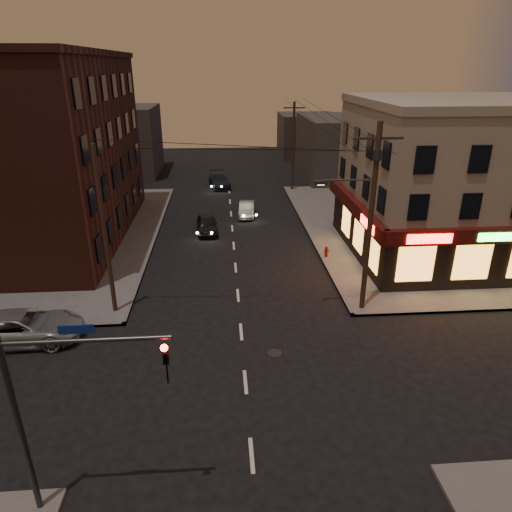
{
  "coord_description": "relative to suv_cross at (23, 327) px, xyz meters",
  "views": [
    {
      "loc": [
        -0.76,
        -15.96,
        12.62
      ],
      "look_at": [
        0.94,
        6.33,
        3.2
      ],
      "focal_mm": 32.0,
      "sensor_mm": 36.0,
      "label": 1
    }
  ],
  "objects": [
    {
      "name": "utility_pole_far",
      "position": [
        17.46,
        28.0,
        3.87
      ],
      "size": [
        0.26,
        0.26,
        9.0
      ],
      "primitive_type": "cylinder",
      "color": "#382619",
      "rests_on": "sidewalk_ne"
    },
    {
      "name": "fire_hydrant",
      "position": [
        17.06,
        9.07,
        -0.21
      ],
      "size": [
        0.33,
        0.33,
        0.77
      ],
      "rotation": [
        0.0,
        0.0,
        0.03
      ],
      "color": "maroon",
      "rests_on": "sidewalk_ne"
    },
    {
      "name": "utility_pole_west",
      "position": [
        3.86,
        2.5,
        3.87
      ],
      "size": [
        0.24,
        0.24,
        9.0
      ],
      "primitive_type": "cylinder",
      "color": "#382619",
      "rests_on": "sidewalk_nw"
    },
    {
      "name": "bg_building_nw",
      "position": [
        -2.34,
        38.0,
        3.22
      ],
      "size": [
        9.0,
        10.0,
        8.0
      ],
      "primitive_type": "cube",
      "color": "#3F3D3A",
      "rests_on": "ground"
    },
    {
      "name": "sedan_near",
      "position": [
        8.6,
        15.18,
        -0.1
      ],
      "size": [
        1.92,
        4.1,
        1.36
      ],
      "primitive_type": "imported",
      "rotation": [
        0.0,
        0.0,
        0.08
      ],
      "color": "black",
      "rests_on": "ground"
    },
    {
      "name": "suv_cross",
      "position": [
        0.0,
        0.0,
        0.0
      ],
      "size": [
        5.7,
        2.81,
        1.56
      ],
      "primitive_type": "imported",
      "rotation": [
        0.0,
        0.0,
        1.61
      ],
      "color": "gray",
      "rests_on": "ground"
    },
    {
      "name": "ground",
      "position": [
        10.66,
        -4.0,
        -0.78
      ],
      "size": [
        120.0,
        120.0,
        0.0
      ],
      "primitive_type": "plane",
      "color": "black",
      "rests_on": "ground"
    },
    {
      "name": "bg_building_ne_a",
      "position": [
        24.66,
        34.0,
        2.72
      ],
      "size": [
        10.0,
        12.0,
        7.0
      ],
      "primitive_type": "cube",
      "color": "#3F3D3A",
      "rests_on": "ground"
    },
    {
      "name": "pizza_building",
      "position": [
        26.59,
        9.43,
        4.57
      ],
      "size": [
        15.85,
        12.85,
        10.5
      ],
      "color": "tan",
      "rests_on": "sidewalk_ne"
    },
    {
      "name": "bg_building_ne_b",
      "position": [
        22.66,
        48.0,
        2.22
      ],
      "size": [
        8.0,
        8.0,
        6.0
      ],
      "primitive_type": "cube",
      "color": "#3F3D3A",
      "rests_on": "ground"
    },
    {
      "name": "sidewalk_ne",
      "position": [
        28.66,
        15.0,
        -0.7
      ],
      "size": [
        24.0,
        28.0,
        0.15
      ],
      "primitive_type": "cube",
      "color": "#514F4C",
      "rests_on": "ground"
    },
    {
      "name": "sedan_mid",
      "position": [
        12.06,
        19.31,
        -0.15
      ],
      "size": [
        1.67,
        3.92,
        1.26
      ],
      "primitive_type": "imported",
      "rotation": [
        0.0,
        0.0,
        -0.09
      ],
      "color": "gray",
      "rests_on": "ground"
    },
    {
      "name": "traffic_signal",
      "position": [
        5.09,
        -9.6,
        3.38
      ],
      "size": [
        4.49,
        0.32,
        6.47
      ],
      "color": "#333538",
      "rests_on": "ground"
    },
    {
      "name": "sedan_far",
      "position": [
        9.64,
        30.14,
        -0.06
      ],
      "size": [
        2.67,
        5.19,
        1.44
      ],
      "primitive_type": "imported",
      "rotation": [
        0.0,
        0.0,
        0.14
      ],
      "color": "black",
      "rests_on": "ground"
    },
    {
      "name": "brick_apartment",
      "position": [
        -3.84,
        15.0,
        5.87
      ],
      "size": [
        12.0,
        20.0,
        13.0
      ],
      "primitive_type": "cube",
      "color": "#451F16",
      "rests_on": "sidewalk_nw"
    },
    {
      "name": "utility_pole_main",
      "position": [
        17.34,
        1.8,
        4.98
      ],
      "size": [
        4.2,
        0.44,
        10.0
      ],
      "color": "#382619",
      "rests_on": "sidewalk_ne"
    },
    {
      "name": "sidewalk_nw",
      "position": [
        -7.34,
        15.0,
        -0.7
      ],
      "size": [
        24.0,
        28.0,
        0.15
      ],
      "primitive_type": "cube",
      "color": "#514F4C",
      "rests_on": "ground"
    }
  ]
}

